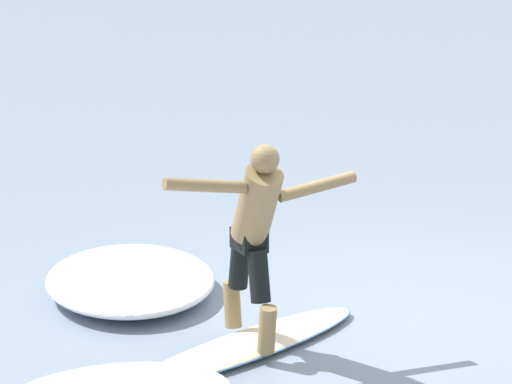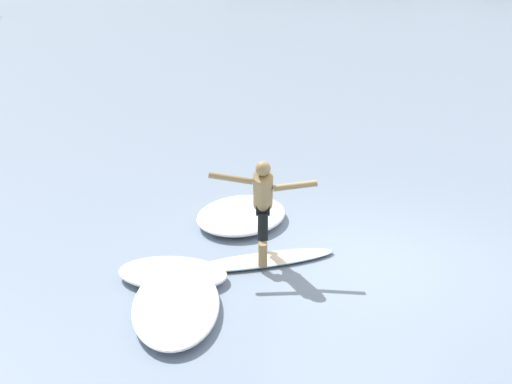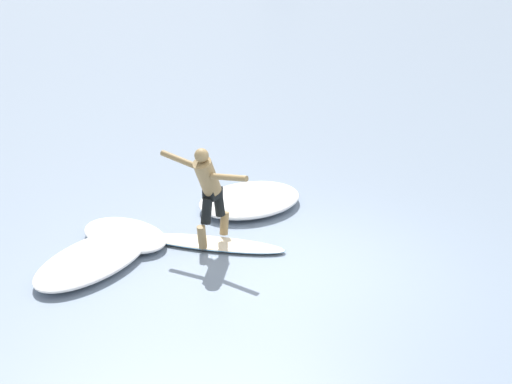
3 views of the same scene
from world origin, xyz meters
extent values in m
plane|color=gray|center=(0.00, 0.00, 0.00)|extent=(200.00, 200.00, 0.00)
ellipsoid|color=beige|center=(-1.39, -0.33, 0.05)|extent=(2.20, 1.51, 0.09)
ellipsoid|color=beige|center=(-2.39, -0.88, 0.05)|extent=(0.41, 0.39, 0.08)
ellipsoid|color=#2870B2|center=(-1.39, -0.33, 0.05)|extent=(2.22, 1.53, 0.04)
cone|color=black|center=(-0.59, 0.11, -0.06)|extent=(0.07, 0.07, 0.14)
cone|color=black|center=(-0.79, 0.16, -0.06)|extent=(0.07, 0.07, 0.14)
cone|color=black|center=(-0.66, -0.08, -0.06)|extent=(0.07, 0.07, 0.14)
cylinder|color=olive|center=(-1.33, -0.62, 0.27)|extent=(0.16, 0.19, 0.37)
cylinder|color=black|center=(-1.36, -0.49, 0.65)|extent=(0.19, 0.24, 0.41)
cylinder|color=olive|center=(-1.45, -0.03, 0.27)|extent=(0.16, 0.19, 0.37)
cylinder|color=black|center=(-1.42, -0.16, 0.65)|extent=(0.19, 0.24, 0.41)
cube|color=black|center=(-1.39, -0.33, 0.88)|extent=(0.24, 0.29, 0.16)
cylinder|color=olive|center=(-1.37, -0.45, 1.18)|extent=(0.37, 0.55, 0.65)
sphere|color=olive|center=(-1.34, -0.58, 1.55)|extent=(0.21, 0.21, 0.21)
cylinder|color=olive|center=(-0.91, -0.46, 1.29)|extent=(0.63, 0.20, 0.20)
cylinder|color=olive|center=(-1.79, -0.63, 1.39)|extent=(0.63, 0.20, 0.19)
ellipsoid|color=white|center=(-2.04, 1.18, 0.13)|extent=(1.64, 2.01, 0.27)
ellipsoid|color=white|center=(-2.52, -1.13, 0.11)|extent=(1.56, 1.01, 0.22)
ellipsoid|color=white|center=(-2.21, -1.98, 0.11)|extent=(1.65, 2.48, 0.22)
camera|label=1|loc=(-3.64, -8.61, 3.50)|focal=85.00mm
camera|label=2|loc=(0.37, -9.73, 4.52)|focal=50.00mm
camera|label=3|loc=(7.09, -8.60, 5.61)|focal=60.00mm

